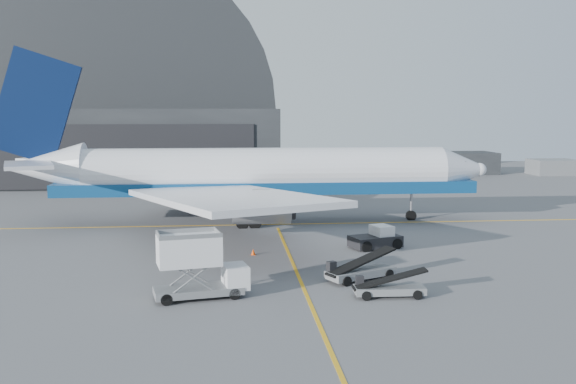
{
  "coord_description": "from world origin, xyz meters",
  "views": [
    {
      "loc": [
        -4.85,
        -45.12,
        11.56
      ],
      "look_at": [
        0.39,
        10.95,
        4.5
      ],
      "focal_mm": 40.0,
      "sensor_mm": 36.0,
      "label": 1
    }
  ],
  "objects": [
    {
      "name": "ground",
      "position": [
        0.0,
        0.0,
        0.0
      ],
      "size": [
        200.0,
        200.0,
        0.0
      ],
      "primitive_type": "plane",
      "color": "#565659",
      "rests_on": "ground"
    },
    {
      "name": "traffic_cone",
      "position": [
        -2.92,
        5.95,
        0.24
      ],
      "size": [
        0.35,
        0.35,
        0.51
      ],
      "color": "#FA4A07",
      "rests_on": "ground"
    },
    {
      "name": "catering_truck",
      "position": [
        -6.84,
        -5.9,
        2.02
      ],
      "size": [
        6.12,
        3.27,
        3.99
      ],
      "rotation": [
        0.0,
        0.0,
        0.21
      ],
      "color": "slate",
      "rests_on": "ground"
    },
    {
      "name": "distant_bldg_a",
      "position": [
        38.0,
        72.0,
        0.0
      ],
      "size": [
        14.0,
        8.0,
        4.0
      ],
      "primitive_type": "cube",
      "color": "black",
      "rests_on": "ground"
    },
    {
      "name": "taxi_lines",
      "position": [
        0.0,
        12.67,
        0.01
      ],
      "size": [
        80.0,
        42.12,
        0.02
      ],
      "color": "#ECA716",
      "rests_on": "ground"
    },
    {
      "name": "airliner",
      "position": [
        -2.94,
        21.41,
        5.07
      ],
      "size": [
        51.68,
        50.11,
        18.14
      ],
      "color": "white",
      "rests_on": "ground"
    },
    {
      "name": "pushback_tug",
      "position": [
        7.7,
        7.78,
        0.73
      ],
      "size": [
        4.72,
        3.55,
        1.95
      ],
      "rotation": [
        0.0,
        0.0,
        0.31
      ],
      "color": "black",
      "rests_on": "ground"
    },
    {
      "name": "belt_loader_b",
      "position": [
        5.09,
        -6.69,
        0.55
      ],
      "size": [
        4.7,
        1.74,
        1.79
      ],
      "rotation": [
        0.0,
        0.0,
        -0.02
      ],
      "color": "slate",
      "rests_on": "ground"
    },
    {
      "name": "belt_loader_a",
      "position": [
        4.14,
        -2.52,
        0.63
      ],
      "size": [
        5.3,
        3.74,
        2.04
      ],
      "rotation": [
        0.0,
        0.0,
        0.45
      ],
      "color": "slate",
      "rests_on": "ground"
    },
    {
      "name": "hangar",
      "position": [
        -22.0,
        64.95,
        9.54
      ],
      "size": [
        50.0,
        28.3,
        28.0
      ],
      "color": "black",
      "rests_on": "ground"
    },
    {
      "name": "distant_bldg_b",
      "position": [
        55.0,
        68.0,
        0.0
      ],
      "size": [
        8.0,
        6.0,
        2.8
      ],
      "primitive_type": "cube",
      "color": "slate",
      "rests_on": "ground"
    }
  ]
}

